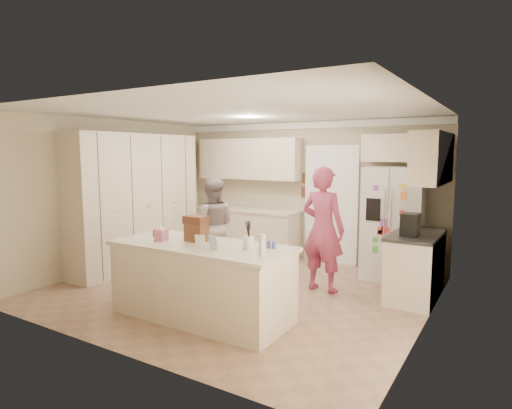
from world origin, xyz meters
The scene contains 41 objects.
floor centered at (0.00, 0.00, -0.01)m, with size 5.20×4.60×0.02m, color #957158.
ceiling centered at (0.00, 0.00, 2.61)m, with size 5.20×4.60×0.02m, color white.
wall_back centered at (0.00, 2.31, 1.30)m, with size 5.20×0.02×2.60m, color #BDAE8E.
wall_front centered at (0.00, -2.31, 1.30)m, with size 5.20×0.02×2.60m, color #BDAE8E.
wall_left centered at (-2.61, 0.00, 1.30)m, with size 0.02×4.60×2.60m, color #BDAE8E.
wall_right centered at (2.61, 0.00, 1.30)m, with size 0.02×4.60×2.60m, color #BDAE8E.
crown_back centered at (0.00, 2.26, 2.53)m, with size 5.20×0.08×0.12m, color white.
pantry_bank centered at (-2.30, 0.20, 1.18)m, with size 0.60×2.60×2.35m, color beige.
back_base_cab centered at (-1.15, 2.00, 0.44)m, with size 2.20×0.60×0.88m, color beige.
back_countertop centered at (-1.15, 1.99, 0.90)m, with size 2.24×0.63×0.04m, color beige.
back_upper_cab centered at (-1.15, 2.12, 1.90)m, with size 2.20×0.35×0.80m, color beige.
doorway_opening centered at (0.55, 2.28, 1.05)m, with size 0.90×0.06×2.10m, color black.
doorway_casing centered at (0.55, 2.24, 1.05)m, with size 1.02×0.03×2.22m, color white.
wall_frame_upper centered at (0.02, 2.27, 1.55)m, with size 0.15×0.02×0.20m, color brown.
wall_frame_lower centered at (0.02, 2.27, 1.28)m, with size 0.15×0.02×0.20m, color brown.
refrigerator centered at (1.78, 1.80, 0.90)m, with size 0.90×0.70×1.80m, color white.
fridge_seam centered at (1.78, 1.45, 0.90)m, with size 0.01×0.02×1.78m, color gray.
fridge_dispenser centered at (1.56, 1.44, 1.15)m, with size 0.22×0.03×0.35m, color black.
fridge_handle_l centered at (1.73, 1.43, 1.05)m, with size 0.02×0.02×0.85m, color silver.
fridge_handle_r centered at (1.83, 1.43, 1.05)m, with size 0.02×0.02×0.85m, color silver.
over_fridge_cab centered at (1.65, 2.12, 2.10)m, with size 0.95×0.35×0.45m, color beige.
right_base_cab centered at (2.30, 1.00, 0.44)m, with size 0.60×1.20×0.88m, color beige.
right_countertop centered at (2.29, 1.00, 0.90)m, with size 0.63×1.24×0.04m, color #2D2B28.
right_upper_cab centered at (2.43, 1.20, 1.95)m, with size 0.35×1.50×0.70m, color beige.
coffee_maker centered at (2.25, 0.80, 1.07)m, with size 0.22×0.28×0.30m, color black.
island_base centered at (0.20, -1.10, 0.44)m, with size 2.20×0.90×0.88m, color beige.
island_top centered at (0.20, -1.10, 0.90)m, with size 2.28×0.96×0.05m, color beige.
utensil_crock centered at (0.85, -1.05, 1.00)m, with size 0.13×0.13×0.15m, color white.
tissue_box centered at (-0.35, -1.20, 1.00)m, with size 0.13×0.13×0.14m, color #C96C8C.
tissue_plume centered at (-0.35, -1.20, 1.10)m, with size 0.08×0.08×0.08m, color white.
dollhouse_body centered at (0.05, -1.00, 1.04)m, with size 0.26×0.18×0.22m, color brown.
dollhouse_roof centered at (0.05, -1.00, 1.20)m, with size 0.28×0.20×0.10m, color #592D1E.
jam_jar centered at (-0.60, -1.05, 0.97)m, with size 0.07×0.07×0.09m, color #59263F.
greeting_card_a centered at (0.35, -1.30, 1.01)m, with size 0.12×0.01×0.16m, color white.
greeting_card_b centered at (0.50, -1.25, 1.01)m, with size 0.12×0.01×0.16m, color silver.
water_bottle centered at (1.15, -1.25, 1.04)m, with size 0.07×0.07×0.24m, color silver.
shaker_salt centered at (1.02, -0.88, 0.97)m, with size 0.05×0.05×0.09m, color #444DA3.
shaker_pepper centered at (1.09, -0.88, 0.97)m, with size 0.05×0.05×0.09m, color #444DA3.
teen_boy centered at (-0.89, 0.56, 0.80)m, with size 0.78×0.61×1.61m, color gray.
teen_girl centered at (1.06, 0.64, 0.92)m, with size 0.67×0.44×1.83m, color #A02F54.
fridge_magnets centered at (1.78, 1.44, 0.90)m, with size 0.76×0.02×1.44m, color tan, non-canonical shape.
Camera 1 is at (3.42, -5.09, 2.02)m, focal length 30.00 mm.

